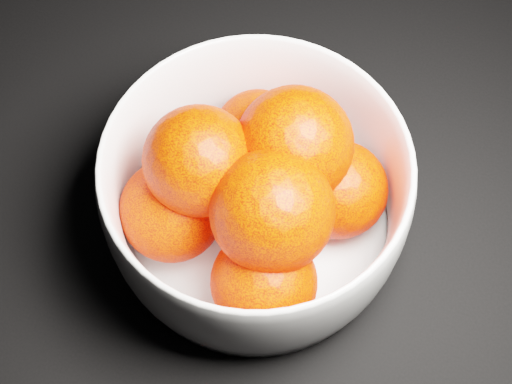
% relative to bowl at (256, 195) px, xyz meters
% --- Properties ---
extents(bowl, '(0.23, 0.23, 0.11)m').
position_rel_bowl_xyz_m(bowl, '(0.00, 0.00, 0.00)').
color(bowl, silver).
rests_on(bowl, ground).
extents(orange_pile, '(0.19, 0.19, 0.13)m').
position_rel_bowl_xyz_m(orange_pile, '(0.00, -0.00, 0.02)').
color(orange_pile, '#FD1F01').
rests_on(orange_pile, bowl).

